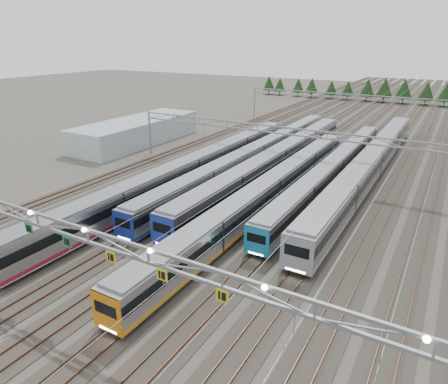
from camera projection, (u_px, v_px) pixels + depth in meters
The scene contains 13 objects.
ground at pixel (99, 319), 31.24m from camera, with size 400.00×400.00×0.00m, color #47423A.
track_bed at pixel (368, 112), 111.50m from camera, with size 54.00×260.00×5.42m.
train_a at pixel (191, 170), 59.20m from camera, with size 3.07×62.34×4.00m.
train_b at pixel (256, 155), 67.65m from camera, with size 2.86×64.23×3.72m.
train_c at pixel (277, 160), 64.14m from camera, with size 3.05×59.13×3.97m.
train_d at pixel (269, 191), 51.53m from camera, with size 2.88×57.21×3.75m.
train_e at pixel (333, 169), 60.47m from camera, with size 2.74×53.83×3.56m.
train_f at pixel (371, 164), 62.18m from camera, with size 3.20×65.71×4.17m.
gantry_near at pixel (86, 239), 28.62m from camera, with size 56.36×0.61×8.08m.
gantry_mid at pixel (291, 137), 61.26m from camera, with size 56.36×0.36×8.00m.
gantry_far at pixel (358, 101), 97.62m from camera, with size 56.36×0.36×8.00m.
west_shed at pixel (137, 131), 83.73m from camera, with size 10.00×30.00×4.77m, color #91A6AE.
treeline at pixel (366, 89), 139.20m from camera, with size 81.20×5.60×7.02m.
Camera 1 is at (21.29, -17.24, 20.52)m, focal length 32.00 mm.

